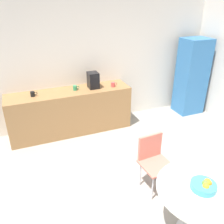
# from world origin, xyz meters

# --- Properties ---
(wall_back) EXTENTS (6.00, 0.10, 2.60)m
(wall_back) POSITION_xyz_m (0.00, 3.00, 1.30)
(wall_back) COLOR silver
(wall_back) RESTS_ON ground_plane
(counter_block) EXTENTS (2.44, 0.60, 0.90)m
(counter_block) POSITION_xyz_m (-0.33, 2.65, 0.45)
(counter_block) COLOR #9E7042
(counter_block) RESTS_ON ground_plane
(locker_cabinet) EXTENTS (0.60, 0.50, 1.75)m
(locker_cabinet) POSITION_xyz_m (2.55, 2.55, 0.88)
(locker_cabinet) COLOR #3372B2
(locker_cabinet) RESTS_ON ground_plane
(round_table) EXTENTS (1.02, 1.02, 0.72)m
(round_table) POSITION_xyz_m (0.48, -0.29, 0.57)
(round_table) COLOR silver
(round_table) RESTS_ON ground_plane
(chair_coral) EXTENTS (0.45, 0.45, 0.83)m
(chair_coral) POSITION_xyz_m (0.41, 0.63, 0.52)
(chair_coral) COLOR silver
(chair_coral) RESTS_ON ground_plane
(fruit_bowl) EXTENTS (0.28, 0.28, 0.11)m
(fruit_bowl) POSITION_xyz_m (0.47, -0.29, 0.76)
(fruit_bowl) COLOR teal
(fruit_bowl) RESTS_ON round_table
(mug_white) EXTENTS (0.13, 0.08, 0.09)m
(mug_white) POSITION_xyz_m (-0.20, 2.65, 0.95)
(mug_white) COLOR #338C59
(mug_white) RESTS_ON counter_block
(mug_green) EXTENTS (0.13, 0.08, 0.09)m
(mug_green) POSITION_xyz_m (-1.01, 2.63, 0.95)
(mug_green) COLOR black
(mug_green) RESTS_ON counter_block
(mug_red) EXTENTS (0.13, 0.08, 0.09)m
(mug_red) POSITION_xyz_m (0.57, 2.55, 0.95)
(mug_red) COLOR #D84C4C
(mug_red) RESTS_ON counter_block
(coffee_maker) EXTENTS (0.20, 0.24, 0.32)m
(coffee_maker) POSITION_xyz_m (0.18, 2.65, 1.06)
(coffee_maker) COLOR black
(coffee_maker) RESTS_ON counter_block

